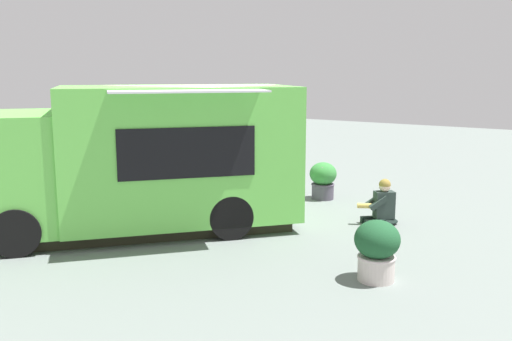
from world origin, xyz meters
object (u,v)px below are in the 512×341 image
object	(u,v)px
trash_bin	(256,166)
planter_flowering_side	(323,179)
person_customer	(382,206)
planter_flowering_near	(377,248)
planter_flowering_far	(107,168)
food_truck	(136,162)

from	to	relation	value
trash_bin	planter_flowering_side	bearing A→B (deg)	-12.78
person_customer	planter_flowering_near	distance (m)	2.82
planter_flowering_near	planter_flowering_far	xyz separation A→B (m)	(-7.90, 2.43, -0.08)
food_truck	trash_bin	size ratio (longest dim) A/B	6.18
planter_flowering_side	trash_bin	world-z (taller)	trash_bin
planter_flowering_far	person_customer	bearing A→B (deg)	1.80
person_customer	trash_bin	size ratio (longest dim) A/B	0.91
trash_bin	food_truck	bearing A→B (deg)	-83.35
planter_flowering_near	planter_flowering_side	world-z (taller)	planter_flowering_near
planter_flowering_side	food_truck	bearing A→B (deg)	-111.73
planter_flowering_near	trash_bin	world-z (taller)	trash_bin
planter_flowering_near	planter_flowering_far	bearing A→B (deg)	162.90
food_truck	trash_bin	world-z (taller)	food_truck
planter_flowering_side	planter_flowering_far	bearing A→B (deg)	-164.76
trash_bin	person_customer	bearing A→B (deg)	-23.25
trash_bin	planter_flowering_near	bearing A→B (deg)	-41.78
food_truck	planter_flowering_far	xyz separation A→B (m)	(-3.60, 2.47, -0.82)
planter_flowering_side	trash_bin	size ratio (longest dim) A/B	0.88
planter_flowering_near	trash_bin	xyz separation A→B (m)	(-4.81, 4.30, 0.02)
person_customer	planter_flowering_side	bearing A→B (deg)	146.49
food_truck	planter_flowering_side	xyz separation A→B (m)	(1.54, 3.87, -0.76)
food_truck	person_customer	size ratio (longest dim) A/B	6.79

